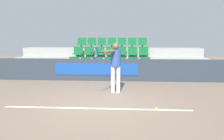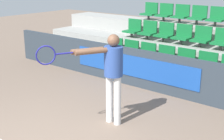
% 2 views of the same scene
% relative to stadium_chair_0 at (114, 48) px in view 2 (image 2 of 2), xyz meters
% --- Properties ---
extents(barrier_wall, '(9.58, 0.14, 0.93)m').
position_rel_stadium_chair_0_xyz_m(barrier_wall, '(1.60, -0.65, -0.20)').
color(barrier_wall, '#2D3842').
rests_on(barrier_wall, ground).
extents(bleacher_tier_front, '(9.18, 0.91, 0.43)m').
position_rel_stadium_chair_0_xyz_m(bleacher_tier_front, '(1.62, -0.11, -0.46)').
color(bleacher_tier_front, '#9E9E99').
rests_on(bleacher_tier_front, ground).
extents(bleacher_tier_middle, '(9.18, 0.91, 0.85)m').
position_rel_stadium_chair_0_xyz_m(bleacher_tier_middle, '(1.62, 0.80, -0.24)').
color(bleacher_tier_middle, '#9E9E99').
rests_on(bleacher_tier_middle, ground).
extents(bleacher_tier_back, '(9.18, 0.91, 1.28)m').
position_rel_stadium_chair_0_xyz_m(bleacher_tier_back, '(1.62, 1.71, -0.03)').
color(bleacher_tier_back, '#9E9E99').
rests_on(bleacher_tier_back, ground).
extents(stadium_chair_0, '(0.45, 0.37, 0.53)m').
position_rel_stadium_chair_0_xyz_m(stadium_chair_0, '(0.00, 0.00, 0.00)').
color(stadium_chair_0, '#333333').
rests_on(stadium_chair_0, bleacher_tier_front).
extents(stadium_chair_1, '(0.45, 0.37, 0.53)m').
position_rel_stadium_chair_0_xyz_m(stadium_chair_1, '(0.54, 0.00, 0.00)').
color(stadium_chair_1, '#333333').
rests_on(stadium_chair_1, bleacher_tier_front).
extents(stadium_chair_2, '(0.45, 0.37, 0.53)m').
position_rel_stadium_chair_0_xyz_m(stadium_chair_2, '(1.08, 0.00, 0.00)').
color(stadium_chair_2, '#333333').
rests_on(stadium_chair_2, bleacher_tier_front).
extents(stadium_chair_3, '(0.45, 0.37, 0.53)m').
position_rel_stadium_chair_0_xyz_m(stadium_chair_3, '(1.62, 0.00, 0.00)').
color(stadium_chair_3, '#333333').
rests_on(stadium_chair_3, bleacher_tier_front).
extents(stadium_chair_4, '(0.45, 0.37, 0.53)m').
position_rel_stadium_chair_0_xyz_m(stadium_chair_4, '(2.15, 0.00, 0.00)').
color(stadium_chair_4, '#333333').
rests_on(stadium_chair_4, bleacher_tier_front).
extents(stadium_chair_5, '(0.45, 0.37, 0.53)m').
position_rel_stadium_chair_0_xyz_m(stadium_chair_5, '(2.69, 0.00, 0.00)').
color(stadium_chair_5, '#333333').
rests_on(stadium_chair_5, bleacher_tier_front).
extents(stadium_chair_7, '(0.45, 0.37, 0.53)m').
position_rel_stadium_chair_0_xyz_m(stadium_chair_7, '(0.00, 0.91, 0.43)').
color(stadium_chair_7, '#333333').
rests_on(stadium_chair_7, bleacher_tier_middle).
extents(stadium_chair_8, '(0.45, 0.37, 0.53)m').
position_rel_stadium_chair_0_xyz_m(stadium_chair_8, '(0.54, 0.91, 0.43)').
color(stadium_chair_8, '#333333').
rests_on(stadium_chair_8, bleacher_tier_middle).
extents(stadium_chair_9, '(0.45, 0.37, 0.53)m').
position_rel_stadium_chair_0_xyz_m(stadium_chair_9, '(1.08, 0.91, 0.43)').
color(stadium_chair_9, '#333333').
rests_on(stadium_chair_9, bleacher_tier_middle).
extents(stadium_chair_10, '(0.45, 0.37, 0.53)m').
position_rel_stadium_chair_0_xyz_m(stadium_chair_10, '(1.62, 0.91, 0.43)').
color(stadium_chair_10, '#333333').
rests_on(stadium_chair_10, bleacher_tier_middle).
extents(stadium_chair_11, '(0.45, 0.37, 0.53)m').
position_rel_stadium_chair_0_xyz_m(stadium_chair_11, '(2.15, 0.91, 0.43)').
color(stadium_chair_11, '#333333').
rests_on(stadium_chair_11, bleacher_tier_middle).
extents(stadium_chair_12, '(0.45, 0.37, 0.53)m').
position_rel_stadium_chair_0_xyz_m(stadium_chair_12, '(2.69, 0.91, 0.43)').
color(stadium_chair_12, '#333333').
rests_on(stadium_chair_12, bleacher_tier_middle).
extents(stadium_chair_14, '(0.45, 0.37, 0.53)m').
position_rel_stadium_chair_0_xyz_m(stadium_chair_14, '(0.00, 1.82, 0.85)').
color(stadium_chair_14, '#333333').
rests_on(stadium_chair_14, bleacher_tier_back).
extents(stadium_chair_15, '(0.45, 0.37, 0.53)m').
position_rel_stadium_chair_0_xyz_m(stadium_chair_15, '(0.54, 1.82, 0.85)').
color(stadium_chair_15, '#333333').
rests_on(stadium_chair_15, bleacher_tier_back).
extents(stadium_chair_16, '(0.45, 0.37, 0.53)m').
position_rel_stadium_chair_0_xyz_m(stadium_chair_16, '(1.08, 1.82, 0.85)').
color(stadium_chair_16, '#333333').
rests_on(stadium_chair_16, bleacher_tier_back).
extents(stadium_chair_17, '(0.45, 0.37, 0.53)m').
position_rel_stadium_chair_0_xyz_m(stadium_chair_17, '(1.62, 1.82, 0.85)').
color(stadium_chair_17, '#333333').
rests_on(stadium_chair_17, bleacher_tier_back).
extents(stadium_chair_18, '(0.45, 0.37, 0.53)m').
position_rel_stadium_chair_0_xyz_m(stadium_chair_18, '(2.15, 1.82, 0.85)').
color(stadium_chair_18, '#333333').
rests_on(stadium_chair_18, bleacher_tier_back).
extents(tennis_player, '(0.81, 1.35, 1.66)m').
position_rel_stadium_chair_0_xyz_m(tennis_player, '(2.00, -2.62, 0.37)').
color(tennis_player, silver).
rests_on(tennis_player, ground).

